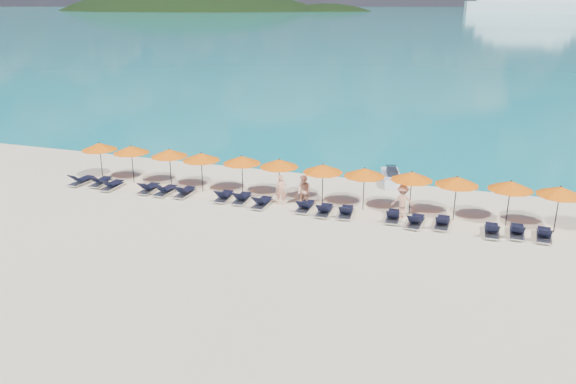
% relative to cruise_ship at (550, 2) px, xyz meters
% --- Properties ---
extents(ground, '(1400.00, 1400.00, 0.00)m').
position_rel_cruise_ship_xyz_m(ground, '(-53.27, -503.72, -9.45)').
color(ground, beige).
extents(sea, '(1600.00, 1300.00, 0.01)m').
position_rel_cruise_ship_xyz_m(sea, '(-53.27, 156.28, -9.45)').
color(sea, '#1FA9B2').
rests_on(sea, ground).
extents(headland_main, '(374.00, 242.00, 126.50)m').
position_rel_cruise_ship_xyz_m(headland_main, '(-353.27, 36.28, -47.45)').
color(headland_main, black).
rests_on(headland_main, ground).
extents(headland_small, '(162.00, 126.00, 85.50)m').
position_rel_cruise_ship_xyz_m(headland_small, '(-203.27, 56.28, -44.45)').
color(headland_small, black).
rests_on(headland_small, ground).
extents(cruise_ship, '(132.11, 39.97, 36.32)m').
position_rel_cruise_ship_xyz_m(cruise_ship, '(0.00, 0.00, 0.00)').
color(cruise_ship, white).
rests_on(cruise_ship, ground).
extents(jetski, '(1.64, 2.80, 0.94)m').
position_rel_cruise_ship_xyz_m(jetski, '(-49.20, -493.99, -9.07)').
color(jetski, silver).
rests_on(jetski, ground).
extents(beachgoer_a, '(0.67, 0.53, 1.60)m').
position_rel_cruise_ship_xyz_m(beachgoer_a, '(-54.09, -499.45, -8.65)').
color(beachgoer_a, tan).
rests_on(beachgoer_a, ground).
extents(beachgoer_b, '(0.93, 0.71, 1.68)m').
position_rel_cruise_ship_xyz_m(beachgoer_b, '(-52.86, -499.36, -8.61)').
color(beachgoer_b, tan).
rests_on(beachgoer_b, ground).
extents(beachgoer_c, '(1.16, 0.72, 1.66)m').
position_rel_cruise_ship_xyz_m(beachgoer_c, '(-47.84, -499.17, -8.62)').
color(beachgoer_c, tan).
rests_on(beachgoer_c, ground).
extents(umbrella_0, '(2.10, 2.10, 2.28)m').
position_rel_cruise_ship_xyz_m(umbrella_0, '(-65.75, -498.72, -7.43)').
color(umbrella_0, black).
rests_on(umbrella_0, ground).
extents(umbrella_1, '(2.10, 2.10, 2.28)m').
position_rel_cruise_ship_xyz_m(umbrella_1, '(-63.57, -498.71, -7.43)').
color(umbrella_1, black).
rests_on(umbrella_1, ground).
extents(umbrella_2, '(2.10, 2.10, 2.28)m').
position_rel_cruise_ship_xyz_m(umbrella_2, '(-61.08, -498.68, -7.43)').
color(umbrella_2, black).
rests_on(umbrella_2, ground).
extents(umbrella_3, '(2.10, 2.10, 2.28)m').
position_rel_cruise_ship_xyz_m(umbrella_3, '(-58.99, -498.84, -7.43)').
color(umbrella_3, black).
rests_on(umbrella_3, ground).
extents(umbrella_4, '(2.10, 2.10, 2.28)m').
position_rel_cruise_ship_xyz_m(umbrella_4, '(-56.61, -498.68, -7.43)').
color(umbrella_4, black).
rests_on(umbrella_4, ground).
extents(umbrella_5, '(2.10, 2.10, 2.28)m').
position_rel_cruise_ship_xyz_m(umbrella_5, '(-54.48, -498.66, -7.43)').
color(umbrella_5, black).
rests_on(umbrella_5, ground).
extents(umbrella_6, '(2.10, 2.10, 2.28)m').
position_rel_cruise_ship_xyz_m(umbrella_6, '(-52.02, -498.85, -7.43)').
color(umbrella_6, black).
rests_on(umbrella_6, ground).
extents(umbrella_7, '(2.10, 2.10, 2.28)m').
position_rel_cruise_ship_xyz_m(umbrella_7, '(-49.86, -498.81, -7.43)').
color(umbrella_7, black).
rests_on(umbrella_7, ground).
extents(umbrella_8, '(2.10, 2.10, 2.28)m').
position_rel_cruise_ship_xyz_m(umbrella_8, '(-47.53, -498.68, -7.43)').
color(umbrella_8, black).
rests_on(umbrella_8, ground).
extents(umbrella_9, '(2.10, 2.10, 2.28)m').
position_rel_cruise_ship_xyz_m(umbrella_9, '(-45.39, -498.78, -7.43)').
color(umbrella_9, black).
rests_on(umbrella_9, ground).
extents(umbrella_10, '(2.10, 2.10, 2.28)m').
position_rel_cruise_ship_xyz_m(umbrella_10, '(-42.98, -498.70, -7.43)').
color(umbrella_10, black).
rests_on(umbrella_10, ground).
extents(umbrella_11, '(2.10, 2.10, 2.28)m').
position_rel_cruise_ship_xyz_m(umbrella_11, '(-40.89, -498.83, -7.43)').
color(umbrella_11, black).
rests_on(umbrella_11, ground).
extents(lounger_0, '(0.74, 1.74, 0.66)m').
position_rel_cruise_ship_xyz_m(lounger_0, '(-66.27, -500.00, -9.22)').
color(lounger_0, silver).
rests_on(lounger_0, ground).
extents(lounger_1, '(0.71, 1.73, 0.66)m').
position_rel_cruise_ship_xyz_m(lounger_1, '(-65.10, -499.81, -9.22)').
color(lounger_1, silver).
rests_on(lounger_1, ground).
extents(lounger_2, '(0.65, 1.71, 0.66)m').
position_rel_cruise_ship_xyz_m(lounger_2, '(-64.06, -500.15, -9.22)').
color(lounger_2, silver).
rests_on(lounger_2, ground).
extents(lounger_3, '(0.74, 1.74, 0.66)m').
position_rel_cruise_ship_xyz_m(lounger_3, '(-61.77, -499.95, -9.22)').
color(lounger_3, silver).
rests_on(lounger_3, ground).
extents(lounger_4, '(0.68, 1.72, 0.66)m').
position_rel_cruise_ship_xyz_m(lounger_4, '(-60.70, -499.98, -9.22)').
color(lounger_4, silver).
rests_on(lounger_4, ground).
extents(lounger_5, '(0.65, 1.71, 0.66)m').
position_rel_cruise_ship_xyz_m(lounger_5, '(-59.54, -499.88, -9.22)').
color(lounger_5, silver).
rests_on(lounger_5, ground).
extents(lounger_6, '(0.77, 1.75, 0.66)m').
position_rel_cruise_ship_xyz_m(lounger_6, '(-57.21, -499.80, -9.22)').
color(lounger_6, silver).
rests_on(lounger_6, ground).
extents(lounger_7, '(0.74, 1.74, 0.66)m').
position_rel_cruise_ship_xyz_m(lounger_7, '(-56.18, -499.79, -9.22)').
color(lounger_7, silver).
rests_on(lounger_7, ground).
extents(lounger_8, '(0.65, 1.71, 0.66)m').
position_rel_cruise_ship_xyz_m(lounger_8, '(-54.93, -500.07, -9.22)').
color(lounger_8, silver).
rests_on(lounger_8, ground).
extents(lounger_9, '(0.64, 1.71, 0.66)m').
position_rel_cruise_ship_xyz_m(lounger_9, '(-52.64, -499.88, -9.22)').
color(lounger_9, silver).
rests_on(lounger_9, ground).
extents(lounger_10, '(0.70, 1.73, 0.66)m').
position_rel_cruise_ship_xyz_m(lounger_10, '(-51.55, -500.11, -9.22)').
color(lounger_10, silver).
rests_on(lounger_10, ground).
extents(lounger_11, '(0.79, 1.75, 0.66)m').
position_rel_cruise_ship_xyz_m(lounger_11, '(-50.48, -499.98, -9.22)').
color(lounger_11, silver).
rests_on(lounger_11, ground).
extents(lounger_12, '(0.71, 1.73, 0.66)m').
position_rel_cruise_ship_xyz_m(lounger_12, '(-48.17, -499.81, -9.22)').
color(lounger_12, silver).
rests_on(lounger_12, ground).
extents(lounger_13, '(0.76, 1.75, 0.66)m').
position_rel_cruise_ship_xyz_m(lounger_13, '(-47.06, -500.12, -9.22)').
color(lounger_13, silver).
rests_on(lounger_13, ground).
extents(lounger_14, '(0.67, 1.72, 0.66)m').
position_rel_cruise_ship_xyz_m(lounger_14, '(-45.83, -499.87, -9.22)').
color(lounger_14, silver).
rests_on(lounger_14, ground).
extents(lounger_15, '(0.67, 1.72, 0.66)m').
position_rel_cruise_ship_xyz_m(lounger_15, '(-43.61, -500.13, -9.22)').
color(lounger_15, silver).
rests_on(lounger_15, ground).
extents(lounger_16, '(0.65, 1.71, 0.66)m').
position_rel_cruise_ship_xyz_m(lounger_16, '(-42.53, -499.87, -9.22)').
color(lounger_16, silver).
rests_on(lounger_16, ground).
extents(lounger_17, '(0.73, 1.74, 0.66)m').
position_rel_cruise_ship_xyz_m(lounger_17, '(-41.40, -499.88, -9.22)').
color(lounger_17, silver).
rests_on(lounger_17, ground).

